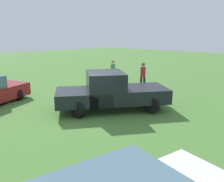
{
  "coord_description": "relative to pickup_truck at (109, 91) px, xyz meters",
  "views": [
    {
      "loc": [
        -7.79,
        6.38,
        3.41
      ],
      "look_at": [
        -0.47,
        -0.87,
        0.9
      ],
      "focal_mm": 36.83,
      "sensor_mm": 36.0,
      "label": 1
    }
  ],
  "objects": [
    {
      "name": "ground_plane",
      "position": [
        0.39,
        0.76,
        -0.93
      ],
      "size": [
        80.0,
        80.0,
        0.0
      ],
      "primitive_type": "plane",
      "color": "#477533"
    },
    {
      "name": "person_visitor",
      "position": [
        3.81,
        -4.04,
        0.06
      ],
      "size": [
        0.43,
        0.43,
        1.74
      ],
      "rotation": [
        0.0,
        0.0,
        2.65
      ],
      "color": "navy",
      "rests_on": "ground_plane"
    },
    {
      "name": "pickup_truck",
      "position": [
        0.0,
        0.0,
        0.0
      ],
      "size": [
        4.51,
        5.3,
        1.79
      ],
      "rotation": [
        0.0,
        0.0,
        4.11
      ],
      "color": "black",
      "rests_on": "ground_plane"
    },
    {
      "name": "person_bystander",
      "position": [
        1.3,
        -4.19,
        0.08
      ],
      "size": [
        0.45,
        0.45,
        1.77
      ],
      "rotation": [
        0.0,
        0.0,
        5.5
      ],
      "color": "black",
      "rests_on": "ground_plane"
    }
  ]
}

